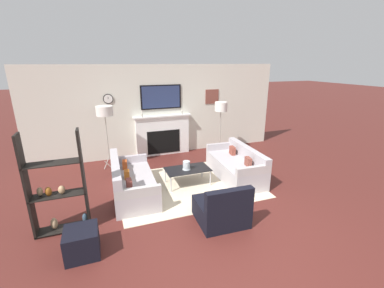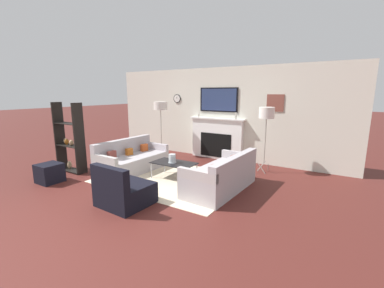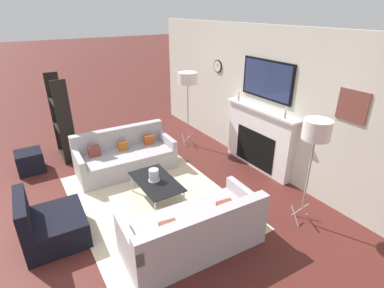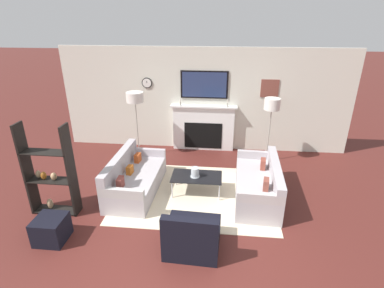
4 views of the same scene
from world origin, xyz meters
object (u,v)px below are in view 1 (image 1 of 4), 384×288
floor_lamp_left (105,112)px  couch_left (131,183)px  couch_right (236,167)px  shelf_unit (57,190)px  armchair (222,210)px  coffee_table (187,170)px  ottoman (82,242)px  floor_lamp_right (221,107)px  hurricane_candle (186,166)px

floor_lamp_left → couch_left: bearing=-78.0°
couch_left → couch_right: 2.55m
couch_left → shelf_unit: 1.60m
couch_left → armchair: bearing=-48.9°
coffee_table → ottoman: 2.79m
couch_right → ottoman: size_ratio=3.92×
couch_right → floor_lamp_right: bearing=77.5°
coffee_table → shelf_unit: shelf_unit is taller
floor_lamp_right → ottoman: (-3.85, -3.28, -1.26)m
hurricane_candle → floor_lamp_left: (-1.63, 1.64, 1.07)m
coffee_table → floor_lamp_right: 2.55m
armchair → ottoman: armchair is taller
armchair → floor_lamp_left: floor_lamp_left is taller
shelf_unit → ottoman: bearing=-66.1°
couch_right → hurricane_candle: bearing=178.3°
couch_left → floor_lamp_left: bearing=102.0°
couch_right → couch_left: bearing=179.9°
floor_lamp_left → ottoman: size_ratio=3.58×
hurricane_candle → ottoman: 2.76m
shelf_unit → ottoman: (0.34, -0.76, -0.55)m
armchair → ottoman: size_ratio=1.83×
couch_left → armchair: 2.10m
hurricane_candle → shelf_unit: size_ratio=0.12×
couch_right → coffee_table: 1.26m
armchair → hurricane_candle: bearing=93.9°
coffee_table → ottoman: ottoman is taller
couch_right → floor_lamp_right: size_ratio=1.14×
couch_left → floor_lamp_right: 3.58m
coffee_table → hurricane_candle: (-0.03, -0.02, 0.11)m
hurricane_candle → floor_lamp_left: size_ratio=0.12×
couch_right → floor_lamp_left: floor_lamp_left is taller
couch_left → hurricane_candle: (1.27, 0.04, 0.20)m
shelf_unit → coffee_table: bearing=19.4°
coffee_table → floor_lamp_left: size_ratio=0.60×
couch_left → floor_lamp_left: 2.14m
couch_left → ottoman: couch_left is taller
couch_right → shelf_unit: shelf_unit is taller
couch_left → coffee_table: (1.30, 0.06, 0.09)m
floor_lamp_right → ottoman: floor_lamp_right is taller
armchair → shelf_unit: (-2.64, 0.73, 0.51)m
floor_lamp_right → shelf_unit: (-4.19, -2.52, -0.71)m
couch_left → coffee_table: size_ratio=1.83×
hurricane_candle → ottoman: size_ratio=0.42×
floor_lamp_right → coffee_table: bearing=-135.1°
coffee_table → armchair: bearing=-87.3°
shelf_unit → ottoman: shelf_unit is taller
shelf_unit → ottoman: size_ratio=3.67×
couch_left → hurricane_candle: couch_left is taller
couch_right → armchair: (-1.17, -1.58, -0.04)m
floor_lamp_right → ottoman: 5.22m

